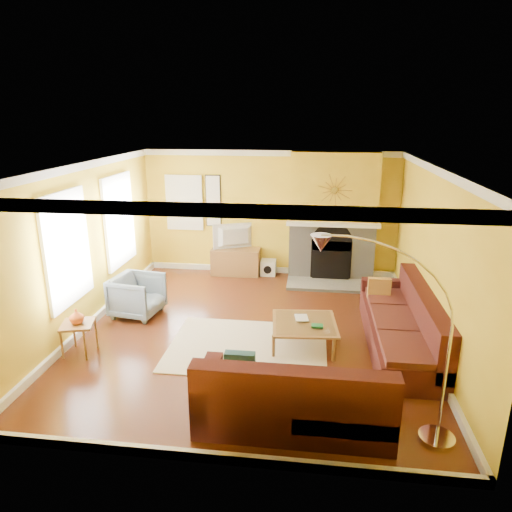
# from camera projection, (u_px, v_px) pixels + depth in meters

# --- Properties ---
(floor) EXTENTS (5.50, 6.00, 0.02)m
(floor) POSITION_uv_depth(u_px,v_px,m) (252.00, 332.00, 7.52)
(floor) COLOR #602B14
(floor) RESTS_ON ground
(ceiling) EXTENTS (5.50, 6.00, 0.02)m
(ceiling) POSITION_uv_depth(u_px,v_px,m) (251.00, 165.00, 6.70)
(ceiling) COLOR white
(ceiling) RESTS_ON ground
(wall_back) EXTENTS (5.50, 0.02, 2.70)m
(wall_back) POSITION_uv_depth(u_px,v_px,m) (270.00, 213.00, 9.96)
(wall_back) COLOR gold
(wall_back) RESTS_ON ground
(wall_front) EXTENTS (5.50, 0.02, 2.70)m
(wall_front) POSITION_uv_depth(u_px,v_px,m) (207.00, 347.00, 4.26)
(wall_front) COLOR gold
(wall_front) RESTS_ON ground
(wall_left) EXTENTS (0.02, 6.00, 2.70)m
(wall_left) POSITION_uv_depth(u_px,v_px,m) (84.00, 247.00, 7.44)
(wall_left) COLOR gold
(wall_left) RESTS_ON ground
(wall_right) EXTENTS (0.02, 6.00, 2.70)m
(wall_right) POSITION_uv_depth(u_px,v_px,m) (435.00, 260.00, 6.78)
(wall_right) COLOR gold
(wall_right) RESTS_ON ground
(baseboard) EXTENTS (5.50, 6.00, 0.12)m
(baseboard) POSITION_uv_depth(u_px,v_px,m) (251.00, 328.00, 7.49)
(baseboard) COLOR white
(baseboard) RESTS_ON floor
(crown_molding) EXTENTS (5.50, 6.00, 0.12)m
(crown_molding) POSITION_uv_depth(u_px,v_px,m) (251.00, 170.00, 6.72)
(crown_molding) COLOR white
(crown_molding) RESTS_ON ceiling
(window_left_near) EXTENTS (0.06, 1.22, 1.72)m
(window_left_near) POSITION_uv_depth(u_px,v_px,m) (118.00, 220.00, 8.62)
(window_left_near) COLOR white
(window_left_near) RESTS_ON wall_left
(window_left_far) EXTENTS (0.06, 1.22, 1.72)m
(window_left_far) POSITION_uv_depth(u_px,v_px,m) (66.00, 249.00, 6.82)
(window_left_far) COLOR white
(window_left_far) RESTS_ON wall_left
(window_back) EXTENTS (0.82, 0.06, 1.22)m
(window_back) POSITION_uv_depth(u_px,v_px,m) (184.00, 203.00, 10.08)
(window_back) COLOR white
(window_back) RESTS_ON wall_back
(wall_art) EXTENTS (0.34, 0.04, 1.14)m
(wall_art) POSITION_uv_depth(u_px,v_px,m) (213.00, 201.00, 10.00)
(wall_art) COLOR white
(wall_art) RESTS_ON wall_back
(fireplace) EXTENTS (1.80, 0.40, 2.70)m
(fireplace) POSITION_uv_depth(u_px,v_px,m) (333.00, 217.00, 9.60)
(fireplace) COLOR gray
(fireplace) RESTS_ON floor
(mantel) EXTENTS (1.92, 0.22, 0.08)m
(mantel) POSITION_uv_depth(u_px,v_px,m) (333.00, 224.00, 9.40)
(mantel) COLOR white
(mantel) RESTS_ON fireplace
(hearth) EXTENTS (1.80, 0.70, 0.06)m
(hearth) POSITION_uv_depth(u_px,v_px,m) (330.00, 285.00, 9.47)
(hearth) COLOR gray
(hearth) RESTS_ON floor
(sunburst) EXTENTS (0.70, 0.04, 0.70)m
(sunburst) POSITION_uv_depth(u_px,v_px,m) (335.00, 190.00, 9.20)
(sunburst) COLOR olive
(sunburst) RESTS_ON fireplace
(rug) EXTENTS (2.40, 1.80, 0.02)m
(rug) POSITION_uv_depth(u_px,v_px,m) (248.00, 347.00, 7.01)
(rug) COLOR beige
(rug) RESTS_ON floor
(sectional_sofa) EXTENTS (3.06, 3.91, 0.90)m
(sectional_sofa) POSITION_uv_depth(u_px,v_px,m) (329.00, 331.00, 6.53)
(sectional_sofa) COLOR #471916
(sectional_sofa) RESTS_ON floor
(coffee_table) EXTENTS (1.06, 1.06, 0.38)m
(coffee_table) POSITION_uv_depth(u_px,v_px,m) (304.00, 333.00, 7.03)
(coffee_table) COLOR white
(coffee_table) RESTS_ON floor
(media_console) EXTENTS (1.06, 0.48, 0.58)m
(media_console) POSITION_uv_depth(u_px,v_px,m) (236.00, 261.00, 10.14)
(media_console) COLOR olive
(media_console) RESTS_ON floor
(tv) EXTENTS (0.93, 0.52, 0.55)m
(tv) POSITION_uv_depth(u_px,v_px,m) (236.00, 237.00, 9.97)
(tv) COLOR black
(tv) RESTS_ON media_console
(subwoofer) EXTENTS (0.33, 0.33, 0.33)m
(subwoofer) POSITION_uv_depth(u_px,v_px,m) (268.00, 267.00, 10.13)
(subwoofer) COLOR white
(subwoofer) RESTS_ON floor
(armchair) EXTENTS (0.91, 0.89, 0.73)m
(armchair) POSITION_uv_depth(u_px,v_px,m) (137.00, 296.00, 8.04)
(armchair) COLOR slate
(armchair) RESTS_ON floor
(side_table) EXTENTS (0.55, 0.55, 0.49)m
(side_table) POSITION_uv_depth(u_px,v_px,m) (79.00, 338.00, 6.76)
(side_table) COLOR olive
(side_table) RESTS_ON floor
(vase) EXTENTS (0.27, 0.27, 0.22)m
(vase) POSITION_uv_depth(u_px,v_px,m) (76.00, 316.00, 6.65)
(vase) COLOR #D8591E
(vase) RESTS_ON side_table
(book) EXTENTS (0.23, 0.29, 0.03)m
(book) POSITION_uv_depth(u_px,v_px,m) (295.00, 318.00, 7.08)
(book) COLOR white
(book) RESTS_ON coffee_table
(arc_lamp) EXTENTS (1.44, 0.36, 2.28)m
(arc_lamp) POSITION_uv_depth(u_px,v_px,m) (387.00, 344.00, 4.74)
(arc_lamp) COLOR silver
(arc_lamp) RESTS_ON floor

